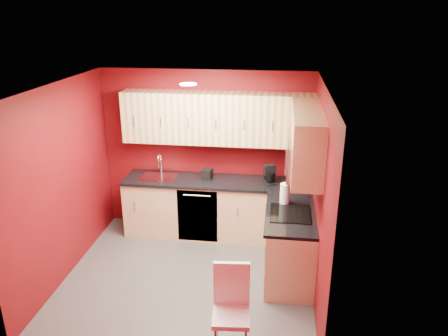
% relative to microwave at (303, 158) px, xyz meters
% --- Properties ---
extents(floor, '(3.20, 3.20, 0.00)m').
position_rel_microwave_xyz_m(floor, '(-1.39, -0.20, -1.66)').
color(floor, '#464341').
rests_on(floor, ground).
extents(ceiling, '(3.20, 3.20, 0.00)m').
position_rel_microwave_xyz_m(ceiling, '(-1.39, -0.20, 0.84)').
color(ceiling, white).
rests_on(ceiling, wall_back).
extents(wall_back, '(3.20, 0.00, 3.20)m').
position_rel_microwave_xyz_m(wall_back, '(-1.39, 1.30, -0.41)').
color(wall_back, '#65090E').
rests_on(wall_back, floor).
extents(wall_front, '(3.20, 0.00, 3.20)m').
position_rel_microwave_xyz_m(wall_front, '(-1.39, -1.70, -0.41)').
color(wall_front, '#65090E').
rests_on(wall_front, floor).
extents(wall_left, '(0.00, 3.00, 3.00)m').
position_rel_microwave_xyz_m(wall_left, '(-2.99, -0.20, -0.41)').
color(wall_left, '#65090E').
rests_on(wall_left, floor).
extents(wall_right, '(0.00, 3.00, 3.00)m').
position_rel_microwave_xyz_m(wall_right, '(0.21, -0.20, -0.41)').
color(wall_right, '#65090E').
rests_on(wall_right, floor).
extents(base_cabinets_back, '(2.80, 0.60, 0.87)m').
position_rel_microwave_xyz_m(base_cabinets_back, '(-1.19, 1.00, -1.22)').
color(base_cabinets_back, '#E2B781').
rests_on(base_cabinets_back, floor).
extents(base_cabinets_right, '(0.60, 1.30, 0.87)m').
position_rel_microwave_xyz_m(base_cabinets_right, '(-0.09, 0.05, -1.22)').
color(base_cabinets_right, '#E2B781').
rests_on(base_cabinets_right, floor).
extents(countertop_back, '(2.80, 0.63, 0.04)m').
position_rel_microwave_xyz_m(countertop_back, '(-1.19, 0.99, -0.77)').
color(countertop_back, black).
rests_on(countertop_back, base_cabinets_back).
extents(countertop_right, '(0.63, 1.27, 0.04)m').
position_rel_microwave_xyz_m(countertop_right, '(-0.11, 0.04, -0.77)').
color(countertop_right, black).
rests_on(countertop_right, base_cabinets_right).
extents(upper_cabinets_back, '(2.80, 0.35, 0.75)m').
position_rel_microwave_xyz_m(upper_cabinets_back, '(-1.19, 1.13, 0.17)').
color(upper_cabinets_back, '#E7C983').
rests_on(upper_cabinets_back, wall_back).
extents(upper_cabinets_right, '(0.35, 1.55, 0.75)m').
position_rel_microwave_xyz_m(upper_cabinets_right, '(0.03, 0.24, 0.23)').
color(upper_cabinets_right, '#E7C983').
rests_on(upper_cabinets_right, wall_right).
extents(microwave, '(0.42, 0.76, 0.42)m').
position_rel_microwave_xyz_m(microwave, '(0.00, 0.00, 0.00)').
color(microwave, silver).
rests_on(microwave, upper_cabinets_right).
extents(cooktop, '(0.50, 0.55, 0.01)m').
position_rel_microwave_xyz_m(cooktop, '(-0.11, 0.00, -0.74)').
color(cooktop, black).
rests_on(cooktop, countertop_right).
extents(sink, '(0.52, 0.42, 0.35)m').
position_rel_microwave_xyz_m(sink, '(-2.09, 1.00, -0.72)').
color(sink, silver).
rests_on(sink, countertop_back).
extents(dishwasher_front, '(0.60, 0.02, 0.82)m').
position_rel_microwave_xyz_m(dishwasher_front, '(-1.44, 0.71, -1.22)').
color(dishwasher_front, black).
rests_on(dishwasher_front, base_cabinets_back).
extents(downlight, '(0.20, 0.20, 0.01)m').
position_rel_microwave_xyz_m(downlight, '(-1.39, 0.10, 0.82)').
color(downlight, white).
rests_on(downlight, ceiling).
extents(coffee_maker, '(0.23, 0.26, 0.27)m').
position_rel_microwave_xyz_m(coffee_maker, '(-0.39, 0.97, -0.61)').
color(coffee_maker, black).
rests_on(coffee_maker, countertop_back).
extents(napkin_holder, '(0.17, 0.17, 0.15)m').
position_rel_microwave_xyz_m(napkin_holder, '(-1.35, 1.04, -0.67)').
color(napkin_holder, black).
rests_on(napkin_holder, countertop_back).
extents(paper_towel, '(0.16, 0.16, 0.28)m').
position_rel_microwave_xyz_m(paper_towel, '(-0.19, 0.29, -0.61)').
color(paper_towel, white).
rests_on(paper_towel, countertop_right).
extents(dining_chair, '(0.41, 0.42, 0.93)m').
position_rel_microwave_xyz_m(dining_chair, '(-0.69, -1.40, -1.20)').
color(dining_chair, white).
rests_on(dining_chair, floor).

